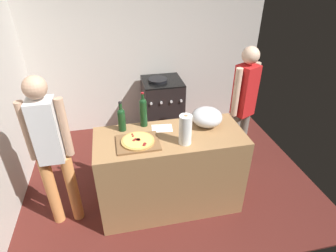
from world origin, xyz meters
TOP-DOWN VIEW (x-y plane):
  - ground_plane at (0.00, 1.22)m, footprint 3.81×3.04m
  - kitchen_wall_rear at (0.00, 2.49)m, footprint 3.81×0.10m
  - counter at (0.06, 0.59)m, footprint 1.49×0.63m
  - cutting_board at (-0.26, 0.52)m, footprint 0.40×0.32m
  - pizza at (-0.26, 0.52)m, footprint 0.31×0.31m
  - mixing_bowl at (0.48, 0.71)m, footprint 0.32×0.32m
  - paper_towel_roll at (0.17, 0.44)m, footprint 0.12×0.12m
  - wine_bottle_amber at (-0.39, 0.79)m, footprint 0.08×0.08m
  - wine_bottle_green at (-0.16, 0.84)m, footprint 0.08×0.08m
  - recipe_sheet at (0.01, 0.74)m, footprint 0.23×0.17m
  - stove at (0.27, 2.09)m, footprint 0.58×0.59m
  - person_in_stripes at (-1.05, 0.60)m, footprint 0.39×0.20m
  - person_in_red at (1.06, 1.06)m, footprint 0.36×0.27m

SIDE VIEW (x-z plane):
  - ground_plane at x=0.00m, z-range -0.02..0.00m
  - stove at x=0.27m, z-range -0.02..0.92m
  - counter at x=0.06m, z-range 0.00..0.92m
  - recipe_sheet at x=0.01m, z-range 0.92..0.92m
  - cutting_board at x=-0.26m, z-range 0.92..0.94m
  - person_in_red at x=1.06m, z-range 0.12..1.74m
  - person_in_stripes at x=-1.05m, z-range 0.12..1.75m
  - pizza at x=-0.26m, z-range 0.94..0.97m
  - mixing_bowl at x=0.48m, z-range 0.92..1.11m
  - wine_bottle_amber at x=-0.39m, z-range 0.90..1.22m
  - paper_towel_roll at x=0.17m, z-range 0.92..1.22m
  - wine_bottle_green at x=-0.16m, z-range 0.90..1.28m
  - kitchen_wall_rear at x=0.00m, z-range 0.00..2.60m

